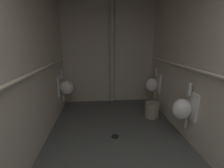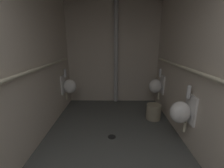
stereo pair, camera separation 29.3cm
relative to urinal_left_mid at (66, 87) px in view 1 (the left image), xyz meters
name	(u,v)px [view 1 (the left image)]	position (x,y,z in m)	size (l,w,h in m)	color
floor	(117,147)	(1.05, -1.39, -0.64)	(2.51, 4.05, 0.08)	#4C4F4C
wall_left	(26,62)	(-0.18, -1.39, 0.77)	(0.06, 4.05, 2.73)	beige
wall_right	(202,60)	(2.27, -1.39, 0.77)	(0.06, 4.05, 2.73)	beige
wall_back	(109,52)	(1.05, 0.60, 0.77)	(2.51, 0.06, 2.73)	beige
urinal_left_mid	(66,87)	(0.00, 0.00, 0.00)	(0.32, 0.30, 0.76)	white
urinal_right_mid	(183,108)	(2.09, -1.37, 0.00)	(0.32, 0.30, 0.76)	white
urinal_right_far	(153,85)	(2.09, 0.03, 0.00)	(0.32, 0.30, 0.76)	white
supply_pipe_left	(34,73)	(-0.09, -1.42, 0.62)	(0.06, 3.30, 0.06)	beige
supply_pipe_right	(195,70)	(2.18, -1.39, 0.62)	(0.06, 3.31, 0.06)	beige
standpipe_back_wall	(112,52)	(1.13, 0.49, 0.77)	(0.11, 0.11, 2.68)	#B2B2B2
floor_drain	(115,136)	(1.04, -1.15, -0.59)	(0.14, 0.14, 0.01)	black
waste_bin	(152,110)	(1.93, -0.48, -0.44)	(0.31, 0.31, 0.33)	#9E937A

